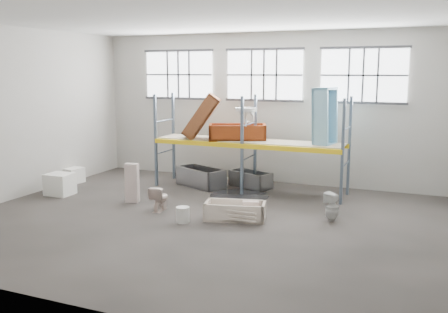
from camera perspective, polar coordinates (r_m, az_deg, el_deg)
The scene contains 33 objects.
floor at distance 12.73m, azimuth -2.64°, elevation -7.52°, with size 12.00×10.00×0.10m, color #4D4641.
ceiling at distance 12.22m, azimuth -2.84°, elevation 15.96°, with size 12.00×10.00×0.10m, color silver.
wall_back at distance 16.89m, azimuth 4.70°, elevation 5.58°, with size 12.00×0.10×5.00m, color #A7A49B.
wall_front at distance 8.00m, azimuth -18.53°, elevation 0.37°, with size 12.00×0.10×5.00m, color #B2AEA4.
wall_left at distance 15.78m, azimuth -23.04°, elevation 4.54°, with size 0.10×10.00×5.00m, color #BAB7AE.
window_left at distance 18.00m, azimuth -5.22°, elevation 9.34°, with size 2.60×0.04×1.60m, color white.
window_mid at distance 16.74m, azimuth 4.63°, elevation 9.32°, with size 2.60×0.04×1.60m, color white.
window_right at distance 16.03m, azimuth 15.70°, elevation 8.96°, with size 2.60×0.04×1.60m, color white.
rack_upright_la at distance 16.28m, azimuth -7.85°, elevation 1.82°, with size 0.08×0.08×3.00m, color slate.
rack_upright_lb at distance 17.31m, azimuth -5.83°, elevation 2.34°, with size 0.08×0.08×3.00m, color slate.
rack_upright_ma at distance 14.99m, azimuth 2.08°, elevation 1.22°, with size 0.08×0.08×3.00m, color slate.
rack_upright_mb at distance 16.10m, azimuth 3.59°, elevation 1.81°, with size 0.08×0.08×3.00m, color slate.
rack_upright_ra at distance 14.22m, azimuth 13.46°, elevation 0.48°, with size 0.08×0.08×3.00m, color slate.
rack_upright_rb at distance 15.39m, azimuth 14.20°, elevation 1.15°, with size 0.08×0.08×3.00m, color slate.
rack_beam_front at distance 14.99m, azimuth 2.08°, elevation 1.22°, with size 6.00×0.10×0.14m, color yellow.
rack_beam_back at distance 16.10m, azimuth 3.59°, elevation 1.81°, with size 6.00×0.10×0.14m, color yellow.
shelf_deck at distance 15.53m, azimuth 2.87°, elevation 1.82°, with size 5.90×1.10×0.03m, color gray.
wet_patch at distance 15.10m, azimuth 1.77°, elevation -4.51°, with size 1.80×1.80×0.00m, color black.
bathtub_beige at distance 12.70m, azimuth 1.29°, elevation -6.25°, with size 1.52×0.72×0.45m, color beige, non-canonical shape.
cistern_spare at distance 12.71m, azimuth 3.10°, elevation -6.00°, with size 0.41×0.19×0.39m, color beige.
sink_in_tub at distance 12.94m, azimuth 0.49°, elevation -6.25°, with size 0.44×0.44×0.15m, color beige.
toilet_beige at distance 13.57m, azimuth -7.40°, elevation -4.77°, with size 0.38×0.67×0.68m, color beige.
cistern_tall at distance 14.50m, azimuth -10.49°, elevation -3.00°, with size 0.36×0.24×1.13m, color beige.
toilet_white at distance 12.79m, azimuth 12.31°, elevation -5.68°, with size 0.34×0.34×0.75m, color silver.
steel_tub_left at distance 16.28m, azimuth -2.67°, elevation -2.37°, with size 1.66×0.77×0.61m, color #97989F, non-canonical shape.
steel_tub_right at distance 16.19m, azimuth 3.06°, elevation -2.62°, with size 1.39×0.65×0.51m, color #989B9E, non-canonical shape.
rust_tub_flat at distance 15.71m, azimuth 1.54°, elevation 2.80°, with size 1.79×0.84×0.50m, color #973D12, non-canonical shape.
rust_tub_tilted at distance 15.94m, azimuth -2.60°, elevation 4.62°, with size 1.55×0.72×0.43m, color brown, non-canonical shape.
sink_on_shelf at distance 15.22m, azimuth 2.51°, elevation 3.61°, with size 0.66×0.51×0.59m, color silver.
blue_tub_upright at distance 14.97m, azimuth 11.50°, elevation 4.47°, with size 1.73×0.81×0.49m, color #78AFC7, non-canonical shape.
bucket at distance 12.52m, azimuth -4.75°, elevation -6.67°, with size 0.33×0.33×0.39m, color beige.
carton_near at distance 15.96m, azimuth -18.33°, elevation -3.03°, with size 0.76×0.65×0.65m, color white.
carton_far at distance 17.55m, azimuth -17.01°, elevation -2.07°, with size 0.61×0.61×0.51m, color white.
Camera 1 is at (5.24, -10.96, 3.75)m, focal length 39.82 mm.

